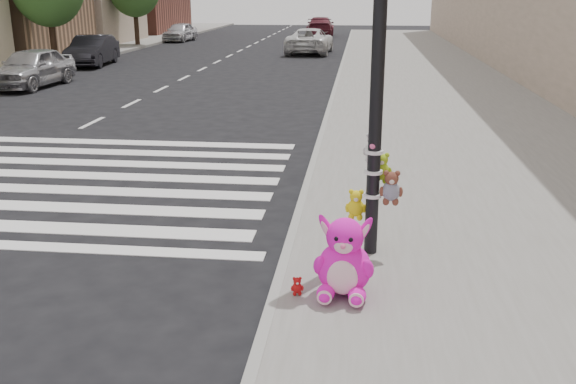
% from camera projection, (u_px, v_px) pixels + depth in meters
% --- Properties ---
extents(ground, '(120.00, 120.00, 0.00)m').
position_uv_depth(ground, '(121.00, 320.00, 6.71)').
color(ground, black).
rests_on(ground, ground).
extents(sidewalk_near, '(7.00, 80.00, 0.14)m').
position_uv_depth(sidewalk_near, '(466.00, 129.00, 15.63)').
color(sidewalk_near, slate).
rests_on(sidewalk_near, ground).
extents(curb_edge, '(0.12, 80.00, 0.15)m').
position_uv_depth(curb_edge, '(324.00, 126.00, 16.00)').
color(curb_edge, gray).
rests_on(curb_edge, ground).
extents(signal_pole, '(0.70, 0.49, 4.00)m').
position_uv_depth(signal_pole, '(377.00, 127.00, 7.63)').
color(signal_pole, black).
rests_on(signal_pole, sidewalk_near).
extents(pink_bunny, '(0.65, 0.70, 0.92)m').
position_uv_depth(pink_bunny, '(344.00, 262.00, 6.85)').
color(pink_bunny, '#FF15CB').
rests_on(pink_bunny, sidewalk_near).
extents(red_teddy, '(0.16, 0.13, 0.21)m').
position_uv_depth(red_teddy, '(297.00, 286.00, 6.92)').
color(red_teddy, red).
rests_on(red_teddy, sidewalk_near).
extents(car_silver_far, '(1.82, 4.12, 1.38)m').
position_uv_depth(car_silver_far, '(32.00, 67.00, 22.67)').
color(car_silver_far, '#A9A9AE').
rests_on(car_silver_far, ground).
extents(car_dark_far, '(1.83, 4.24, 1.36)m').
position_uv_depth(car_dark_far, '(92.00, 51.00, 29.20)').
color(car_dark_far, black).
rests_on(car_dark_far, ground).
extents(car_white_near, '(2.42, 4.94, 1.35)m').
position_uv_depth(car_white_near, '(310.00, 41.00, 34.83)').
color(car_white_near, silver).
rests_on(car_white_near, ground).
extents(car_maroon_near, '(2.16, 4.95, 1.42)m').
position_uv_depth(car_maroon_near, '(320.00, 27.00, 48.00)').
color(car_maroon_near, '#541823').
rests_on(car_maroon_near, ground).
extents(car_silver_deep, '(1.81, 3.79, 1.25)m').
position_uv_depth(car_silver_deep, '(180.00, 32.00, 43.19)').
color(car_silver_deep, silver).
rests_on(car_silver_deep, ground).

